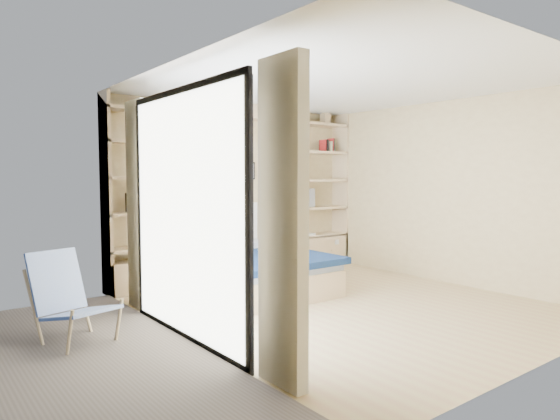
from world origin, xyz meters
TOP-DOWN VIEW (x-y plane):
  - ground at (0.00, 0.00)m, footprint 4.50×4.50m
  - room_shell at (-0.39, 1.52)m, footprint 4.50×4.50m
  - bed at (-0.45, 1.20)m, footprint 1.60×2.03m
  - photo_gallery at (-0.45, 2.22)m, footprint 1.48×0.02m
  - reading_lamps at (-0.30, 2.00)m, footprint 1.92×0.12m
  - shelf_decor at (1.04, 2.07)m, footprint 3.50×0.23m
  - deck_chair at (-2.82, 0.58)m, footprint 0.68×0.91m

SIDE VIEW (x-z plane):
  - ground at x=0.00m, z-range 0.00..0.00m
  - bed at x=-0.45m, z-range -0.27..0.80m
  - deck_chair at x=-2.82m, z-range -0.02..0.80m
  - room_shell at x=-0.39m, z-range -1.17..3.33m
  - reading_lamps at x=-0.30m, z-range 1.03..1.17m
  - photo_gallery at x=-0.45m, z-range 1.19..2.01m
  - shelf_decor at x=1.04m, z-range 0.67..2.70m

